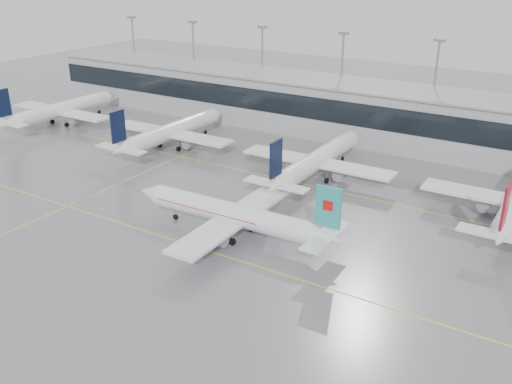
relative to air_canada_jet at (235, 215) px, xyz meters
The scene contains 12 objects.
ground 6.85m from the air_canada_jet, 90.70° to the right, with size 320.00×320.00×0.00m, color slate.
taxi_line_main 6.85m from the air_canada_jet, 90.70° to the right, with size 120.00×0.25×0.01m, color yellow.
taxi_line_north 24.37m from the air_canada_jet, 90.17° to the left, with size 120.00×0.25×0.01m, color yellow.
taxi_line_cross 31.62m from the air_canada_jet, 163.13° to the left, with size 0.25×60.00×0.01m, color yellow.
terminal 56.17m from the air_canada_jet, 90.07° to the left, with size 180.00×15.00×12.00m, color #99999C.
terminal_glass 48.73m from the air_canada_jet, 90.08° to the left, with size 180.00×0.20×5.00m, color black.
terminal_roof 56.78m from the air_canada_jet, 90.07° to the left, with size 182.00×16.00×0.40m, color gray.
light_masts 62.89m from the air_canada_jet, 90.07° to the left, with size 156.40×1.00×22.60m.
air_canada_jet is the anchor object (origin of this frame).
parked_jet_a 75.39m from the air_canada_jet, 158.36° to the left, with size 29.64×36.96×11.72m.
parked_jet_b 44.76m from the air_canada_jet, 141.59° to the left, with size 29.64×36.96×11.72m.
parked_jet_c 27.81m from the air_canada_jet, 90.15° to the left, with size 29.64×36.96×11.72m.
Camera 1 is at (43.23, -57.43, 39.42)m, focal length 40.00 mm.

